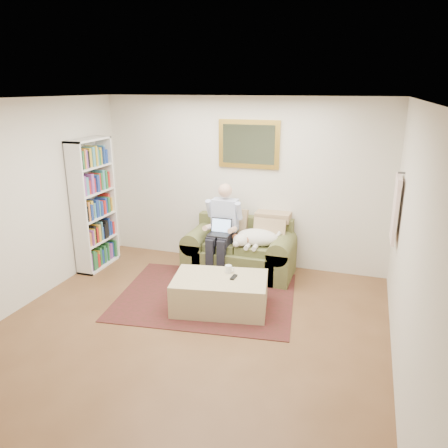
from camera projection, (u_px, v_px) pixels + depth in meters
The scene contains 12 objects.
room_shell at pixel (189, 221), 4.82m from camera, with size 4.51×5.00×2.61m.
rug at pixel (207, 296), 5.93m from camera, with size 2.33×1.86×0.01m, color #332014.
sofa at pixel (240, 255), 6.63m from camera, with size 1.62×0.82×0.97m.
seated_man at pixel (221, 231), 6.45m from camera, with size 0.53×0.76×1.36m, color #8C9AD8, non-canonical shape.
laptop at pixel (220, 230), 6.38m from camera, with size 0.31×0.25×0.23m.
sleeping_dog at pixel (258, 237), 6.37m from camera, with size 0.67×0.42×0.25m, color white, non-canonical shape.
ottoman at pixel (220, 293), 5.55m from camera, with size 1.17×0.74×0.43m, color tan.
coffee_mug at pixel (228, 269), 5.63m from camera, with size 0.08×0.08×0.10m, color white.
tv_remote at pixel (234, 277), 5.48m from camera, with size 0.05×0.15×0.02m, color black.
bookshelf at pixel (94, 205), 6.66m from camera, with size 0.28×0.80×2.00m, color white, non-canonical shape.
wall_mirror at pixel (249, 144), 6.52m from camera, with size 0.94×0.04×0.72m.
hanging_shirt at pixel (396, 205), 5.28m from camera, with size 0.06×0.52×0.90m, color #FBD9CF, non-canonical shape.
Camera 1 is at (1.81, -3.90, 2.72)m, focal length 35.00 mm.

